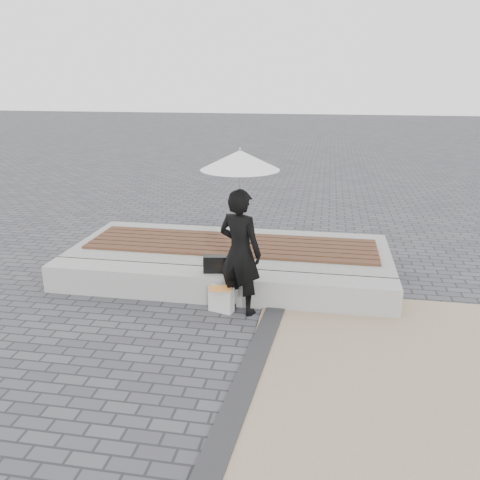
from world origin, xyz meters
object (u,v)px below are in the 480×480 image
object	(u,v)px
seating_ledge	(215,286)
canvas_tote	(221,299)
handbag	(216,264)
parasol	(240,160)
woman	(240,252)

from	to	relation	value
seating_ledge	canvas_tote	bearing A→B (deg)	-65.89
handbag	canvas_tote	world-z (taller)	handbag
parasol	canvas_tote	distance (m)	1.87
woman	handbag	world-z (taller)	woman
parasol	handbag	bearing A→B (deg)	140.67
canvas_tote	seating_ledge	bearing A→B (deg)	130.10
seating_ledge	woman	world-z (taller)	woman
canvas_tote	parasol	bearing A→B (deg)	27.35
seating_ledge	woman	distance (m)	0.82
canvas_tote	handbag	bearing A→B (deg)	128.64
woman	parasol	size ratio (longest dim) A/B	1.34
parasol	seating_ledge	bearing A→B (deg)	141.86
seating_ledge	canvas_tote	world-z (taller)	seating_ledge
woman	handbag	bearing A→B (deg)	-16.44
seating_ledge	parasol	world-z (taller)	parasol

